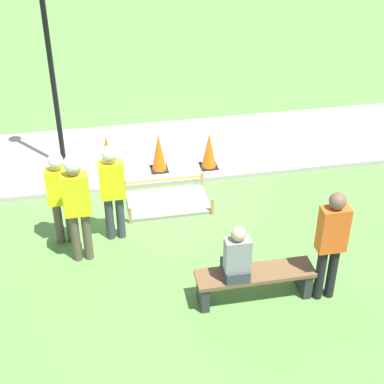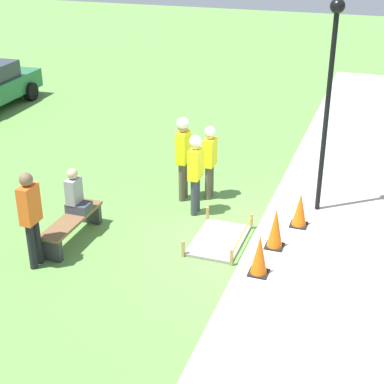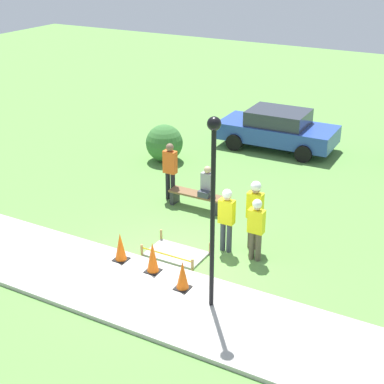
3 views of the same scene
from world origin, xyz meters
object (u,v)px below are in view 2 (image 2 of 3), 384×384
traffic_cone_near_patch (259,255)px  park_bench (72,225)px  traffic_cone_far_patch (276,228)px  person_seated_on_bench (76,195)px  worker_trainee (183,151)px  worker_supervisor (195,168)px  bystander_in_orange_shirt (31,214)px  traffic_cone_sidewalk_edge (300,210)px  lamppost_near (330,80)px  worker_assistant (210,156)px

traffic_cone_near_patch → park_bench: (0.12, 3.69, -0.13)m
traffic_cone_far_patch → person_seated_on_bench: size_ratio=0.89×
park_bench → worker_trainee: size_ratio=0.92×
worker_supervisor → park_bench: bearing=135.1°
person_seated_on_bench → worker_supervisor: (1.57, -1.91, 0.20)m
person_seated_on_bench → bystander_in_orange_shirt: bearing=174.9°
person_seated_on_bench → worker_supervisor: bearing=-50.7°
traffic_cone_near_patch → traffic_cone_sidewalk_edge: traffic_cone_near_patch is taller
person_seated_on_bench → lamppost_near: 5.36m
park_bench → worker_assistant: (2.70, -1.90, 0.64)m
worker_trainee → bystander_in_orange_shirt: bearing=155.7°
traffic_cone_sidewalk_edge → worker_trainee: worker_trainee is taller
park_bench → bystander_in_orange_shirt: (-1.02, 0.17, 0.69)m
worker_assistant → lamppost_near: 3.04m
traffic_cone_far_patch → park_bench: bearing=102.9°
park_bench → traffic_cone_sidewalk_edge: bearing=-65.5°
traffic_cone_sidewalk_edge → person_seated_on_bench: bearing=110.7°
person_seated_on_bench → worker_assistant: 3.09m
traffic_cone_far_patch → worker_trainee: worker_trainee is taller
traffic_cone_far_patch → worker_supervisor: 2.22m
person_seated_on_bench → traffic_cone_far_patch: bearing=-81.6°
park_bench → worker_trainee: (2.43, -1.38, 0.80)m
traffic_cone_sidewalk_edge → person_seated_on_bench: size_ratio=0.79×
traffic_cone_far_patch → worker_trainee: 2.92m
traffic_cone_near_patch → worker_supervisor: 2.76m
traffic_cone_sidewalk_edge → lamppost_near: (0.86, -0.24, 2.41)m
traffic_cone_far_patch → lamppost_near: (1.84, -0.52, 2.37)m
traffic_cone_sidewalk_edge → lamppost_near: size_ratio=0.16×
traffic_cone_far_patch → bystander_in_orange_shirt: size_ratio=0.44×
traffic_cone_near_patch → person_seated_on_bench: bearing=83.6°
lamppost_near → park_bench: bearing=122.3°
traffic_cone_near_patch → bystander_in_orange_shirt: (-0.89, 3.86, 0.56)m
park_bench → worker_trainee: bearing=-29.7°
traffic_cone_far_patch → traffic_cone_sidewalk_edge: bearing=-16.1°
person_seated_on_bench → traffic_cone_sidewalk_edge: bearing=-69.3°
traffic_cone_sidewalk_edge → park_bench: 4.45m
worker_assistant → park_bench: bearing=144.8°
park_bench → person_seated_on_bench: size_ratio=1.94×
traffic_cone_far_patch → traffic_cone_sidewalk_edge: traffic_cone_far_patch is taller
traffic_cone_near_patch → worker_supervisor: size_ratio=0.43×
person_seated_on_bench → worker_assistant: worker_assistant is taller
worker_assistant → bystander_in_orange_shirt: bearing=150.8°
lamppost_near → worker_supervisor: bearing=109.0°
worker_supervisor → worker_assistant: 0.83m
worker_assistant → bystander_in_orange_shirt: (-3.71, 2.07, 0.06)m
worker_supervisor → worker_trainee: worker_trainee is taller
traffic_cone_near_patch → traffic_cone_sidewalk_edge: (1.97, -0.36, -0.02)m
traffic_cone_near_patch → worker_supervisor: worker_supervisor is taller
worker_supervisor → bystander_in_orange_shirt: bearing=144.9°
worker_supervisor → worker_trainee: bearing=40.2°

